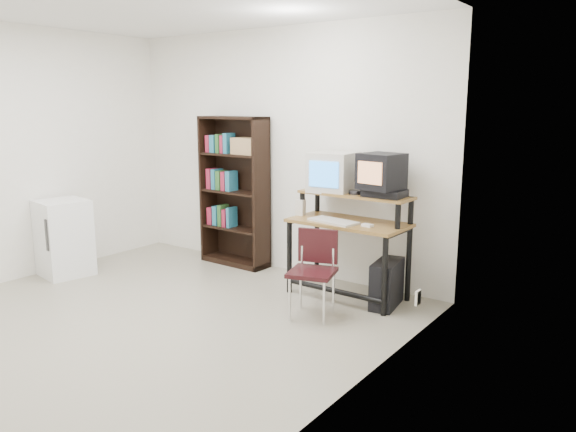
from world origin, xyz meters
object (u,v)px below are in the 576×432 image
Objects in this scene: crt_monitor at (333,172)px; bookshelf at (235,189)px; computer_desk at (349,227)px; school_chair at (314,264)px; mini_fridge at (64,238)px; crt_tv at (381,171)px; pc_tower at (387,284)px.

crt_monitor is 0.26× the size of bookshelf.
computer_desk is 0.67× the size of bookshelf.
mini_fridge is at bearing 175.23° from school_chair.
crt_tv is 1.92m from bookshelf.
computer_desk is at bearing -6.61° from bookshelf.
bookshelf reaches higher than crt_monitor.
crt_tv reaches higher than crt_monitor.
crt_monitor is (-0.26, 0.13, 0.48)m from computer_desk.
mini_fridge is (-2.81, -1.17, -0.27)m from computer_desk.
computer_desk reaches higher than mini_fridge.
crt_tv is 0.88× the size of pc_tower.
bookshelf is (-2.03, 0.27, 0.65)m from pc_tower.
pc_tower is at bearing 37.13° from school_chair.
crt_monitor is 0.54× the size of mini_fridge.
pc_tower is at bearing -5.90° from bookshelf.
mini_fridge is at bearing -155.85° from computer_desk.
computer_desk is 0.64m from school_chair.
computer_desk reaches higher than school_chair.
mini_fridge is at bearing -169.77° from pc_tower.
crt_tv is 3.43m from mini_fridge.
school_chair is at bearing -102.92° from crt_tv.
school_chair is 2.87m from mini_fridge.
school_chair is at bearing 21.91° from mini_fridge.
crt_monitor is 1.05m from school_chair.
bookshelf reaches higher than crt_tv.
computer_desk is 2.49× the size of pc_tower.
school_chair is (-0.28, -0.67, -0.76)m from crt_tv.
bookshelf reaches higher than school_chair.
computer_desk is 0.63m from pc_tower.
school_chair is at bearing -25.78° from bookshelf.
crt_monitor is at bearing 156.98° from pc_tower.
computer_desk is at bearing 165.99° from pc_tower.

